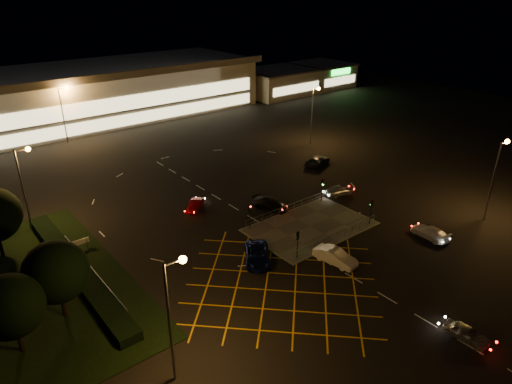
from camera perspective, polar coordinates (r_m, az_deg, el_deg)
ground at (r=54.81m, az=3.84°, el=-4.24°), size 180.00×180.00×0.00m
pedestrian_island at (r=54.78m, az=6.81°, el=-4.32°), size 14.00×9.00×0.12m
grass_verge at (r=49.02m, az=-27.10°, el=-11.05°), size 18.00×30.00×0.08m
hedge at (r=49.52m, az=-21.61°, el=-8.91°), size 2.00×26.00×1.00m
supermarket at (r=104.53m, az=-20.08°, el=11.55°), size 72.00×26.50×10.50m
retail_unit_a at (r=121.14m, az=2.77°, el=13.59°), size 18.80×14.80×6.35m
retail_unit_b at (r=132.10m, az=8.16°, el=14.31°), size 14.80×14.80×6.35m
streetlight_sw at (r=32.44m, az=-10.28°, el=-13.62°), size 1.78×0.56×10.03m
streetlight_se at (r=60.63m, az=27.92°, el=2.55°), size 1.78×0.56×10.03m
streetlight_nw at (r=57.37m, az=-26.94°, el=1.60°), size 1.78×0.56×10.03m
streetlight_ne at (r=81.87m, az=7.26°, el=10.42°), size 1.78×0.56×10.03m
streetlight_far_left at (r=88.48m, az=-22.86°, el=9.78°), size 1.78×0.56×10.03m
streetlight_far_right at (r=107.83m, az=-2.16°, el=14.03°), size 1.78×0.56×10.03m
signal_sw at (r=47.48m, az=5.22°, el=-5.93°), size 0.28×0.30×3.15m
signal_se at (r=55.59m, az=14.22°, el=-1.82°), size 0.28×0.30×3.15m
signal_nw at (r=52.74m, az=-0.77°, el=-2.50°), size 0.28×0.30×3.15m
signal_ne at (r=60.15m, az=8.27°, el=0.80°), size 0.28×0.30×3.15m
tree_a at (r=39.84m, az=-28.34°, el=-12.50°), size 5.04×5.04×6.86m
tree_e at (r=41.81m, az=-23.71°, el=-9.14°), size 5.40×5.40×7.35m
car_near_silver at (r=42.31m, az=24.84°, el=-15.71°), size 1.75×3.73×1.23m
car_queue_white at (r=48.19m, az=9.87°, el=-7.94°), size 2.36×4.89×1.54m
car_left_blue at (r=47.77m, az=0.18°, el=-7.87°), size 5.16×5.90×1.51m
car_far_dkgrey at (r=58.40m, az=1.78°, el=-1.50°), size 3.46×5.22×1.41m
car_right_silver at (r=63.25m, az=10.32°, el=0.21°), size 4.25×2.48×1.36m
car_circ_red at (r=58.81m, az=-7.62°, el=-1.62°), size 3.71×3.33×1.22m
car_east_grey at (r=73.15m, az=7.73°, el=3.86°), size 5.79×4.05×1.47m
car_approach_white at (r=55.65m, az=20.93°, el=-4.72°), size 2.27×4.74×1.33m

